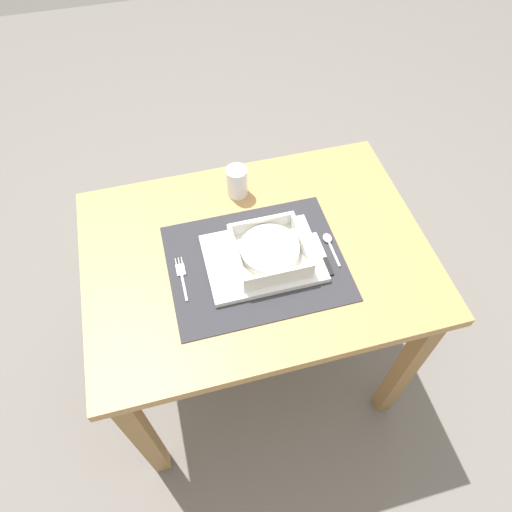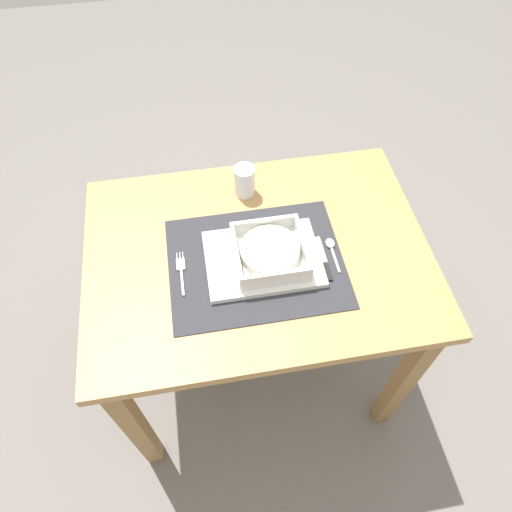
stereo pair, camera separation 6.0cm
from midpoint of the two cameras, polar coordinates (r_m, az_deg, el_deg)
ground_plane at (r=1.85m, az=1.08°, el=-12.74°), size 6.00×6.00×0.00m
dining_table at (r=1.32m, az=1.48°, el=-2.42°), size 0.90×0.66×0.72m
placemat at (r=1.20m, az=1.43°, el=-0.85°), size 0.45×0.35×0.00m
serving_plate at (r=1.19m, az=2.28°, el=-0.40°), size 0.29×0.22×0.02m
porridge_bowl at (r=1.17m, az=3.16°, el=0.41°), size 0.18×0.18×0.05m
fork at (r=1.19m, az=-7.75°, el=-1.73°), size 0.02×0.13×0.00m
spoon at (r=1.24m, az=10.58°, el=1.10°), size 0.02×0.11×0.01m
butter_knife at (r=1.21m, az=9.81°, el=-0.67°), size 0.01×0.14×0.01m
bread_knife at (r=1.22m, az=8.79°, el=-0.10°), size 0.01×0.14×0.01m
drinking_glass at (r=1.33m, az=-0.24°, el=9.01°), size 0.06×0.06×0.09m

